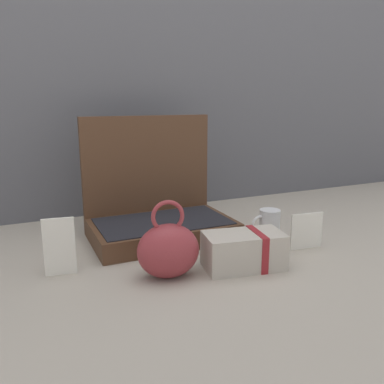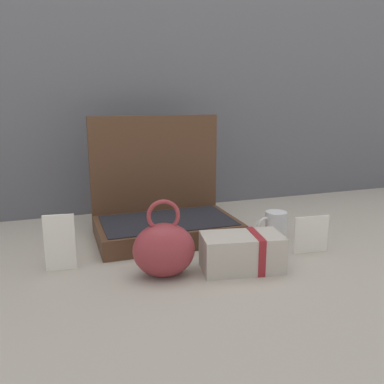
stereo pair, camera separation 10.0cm
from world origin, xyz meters
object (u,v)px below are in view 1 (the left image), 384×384
object	(u,v)px
teal_pouch_handbag	(168,250)
info_card_left	(59,247)
coffee_mug	(269,223)
poster_card_right	(306,231)
open_suitcase	(157,209)
cream_toiletry_bag	(245,250)

from	to	relation	value
teal_pouch_handbag	info_card_left	size ratio (longest dim) A/B	1.33
coffee_mug	poster_card_right	distance (m)	0.15
teal_pouch_handbag	coffee_mug	distance (m)	0.46
open_suitcase	cream_toiletry_bag	xyz separation A→B (m)	(0.13, -0.36, -0.04)
open_suitcase	cream_toiletry_bag	world-z (taller)	open_suitcase
cream_toiletry_bag	coffee_mug	xyz separation A→B (m)	(0.21, 0.19, -0.00)
coffee_mug	poster_card_right	world-z (taller)	poster_card_right
cream_toiletry_bag	poster_card_right	world-z (taller)	poster_card_right
open_suitcase	coffee_mug	distance (m)	0.38
poster_card_right	coffee_mug	bearing A→B (deg)	111.26
coffee_mug	info_card_left	world-z (taller)	info_card_left
open_suitcase	coffee_mug	size ratio (longest dim) A/B	4.27
teal_pouch_handbag	coffee_mug	size ratio (longest dim) A/B	1.94
teal_pouch_handbag	cream_toiletry_bag	size ratio (longest dim) A/B	0.89
info_card_left	poster_card_right	bearing A→B (deg)	-1.76
open_suitcase	cream_toiletry_bag	bearing A→B (deg)	-70.09
poster_card_right	teal_pouch_handbag	bearing A→B (deg)	-172.60
teal_pouch_handbag	poster_card_right	world-z (taller)	teal_pouch_handbag
coffee_mug	poster_card_right	bearing A→B (deg)	-74.03
teal_pouch_handbag	open_suitcase	bearing A→B (deg)	75.31
poster_card_right	cream_toiletry_bag	bearing A→B (deg)	-164.53
cream_toiletry_bag	info_card_left	bearing A→B (deg)	161.35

